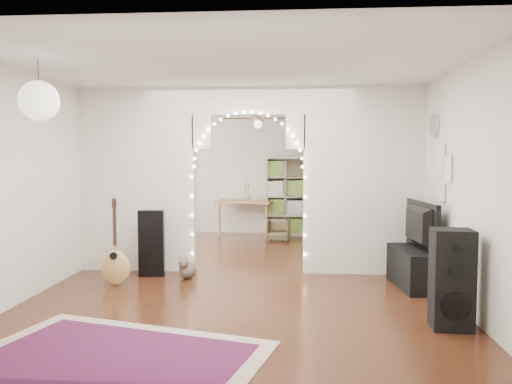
# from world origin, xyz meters

# --- Properties ---
(floor) EXTENTS (7.50, 7.50, 0.00)m
(floor) POSITION_xyz_m (0.00, 0.00, 0.00)
(floor) COLOR black
(floor) RESTS_ON ground
(ceiling) EXTENTS (5.00, 7.50, 0.02)m
(ceiling) POSITION_xyz_m (0.00, 0.00, 2.70)
(ceiling) COLOR white
(ceiling) RESTS_ON wall_back
(wall_back) EXTENTS (5.00, 0.02, 2.70)m
(wall_back) POSITION_xyz_m (0.00, 3.75, 1.35)
(wall_back) COLOR silver
(wall_back) RESTS_ON floor
(wall_front) EXTENTS (5.00, 0.02, 2.70)m
(wall_front) POSITION_xyz_m (0.00, -3.75, 1.35)
(wall_front) COLOR silver
(wall_front) RESTS_ON floor
(wall_left) EXTENTS (0.02, 7.50, 2.70)m
(wall_left) POSITION_xyz_m (-2.50, 0.00, 1.35)
(wall_left) COLOR silver
(wall_left) RESTS_ON floor
(wall_right) EXTENTS (0.02, 7.50, 2.70)m
(wall_right) POSITION_xyz_m (2.50, 0.00, 1.35)
(wall_right) COLOR silver
(wall_right) RESTS_ON floor
(divider_wall) EXTENTS (5.00, 0.20, 2.70)m
(divider_wall) POSITION_xyz_m (0.00, 0.00, 1.42)
(divider_wall) COLOR silver
(divider_wall) RESTS_ON floor
(fairy_lights) EXTENTS (1.64, 0.04, 1.60)m
(fairy_lights) POSITION_xyz_m (0.00, -0.13, 1.55)
(fairy_lights) COLOR #FFEABF
(fairy_lights) RESTS_ON divider_wall
(window) EXTENTS (0.04, 1.20, 1.40)m
(window) POSITION_xyz_m (-2.47, 1.80, 1.50)
(window) COLOR white
(window) RESTS_ON wall_left
(wall_clock) EXTENTS (0.03, 0.31, 0.31)m
(wall_clock) POSITION_xyz_m (2.48, -0.60, 2.10)
(wall_clock) COLOR white
(wall_clock) RESTS_ON wall_right
(picture_frames) EXTENTS (0.02, 0.50, 0.70)m
(picture_frames) POSITION_xyz_m (2.48, -1.00, 1.50)
(picture_frames) COLOR white
(picture_frames) RESTS_ON wall_right
(paper_lantern) EXTENTS (0.40, 0.40, 0.40)m
(paper_lantern) POSITION_xyz_m (-1.90, -2.40, 2.25)
(paper_lantern) COLOR white
(paper_lantern) RESTS_ON ceiling
(ceiling_fan) EXTENTS (1.10, 1.10, 0.30)m
(ceiling_fan) POSITION_xyz_m (0.00, 2.00, 2.40)
(ceiling_fan) COLOR #C79042
(ceiling_fan) RESTS_ON ceiling
(area_rug) EXTENTS (2.84, 2.40, 0.02)m
(area_rug) POSITION_xyz_m (-0.88, -3.40, 0.01)
(area_rug) COLOR maroon
(area_rug) RESTS_ON floor
(guitar_case) EXTENTS (0.37, 0.15, 0.94)m
(guitar_case) POSITION_xyz_m (-1.34, -0.42, 0.47)
(guitar_case) COLOR black
(guitar_case) RESTS_ON floor
(acoustic_guitar) EXTENTS (0.41, 0.24, 0.97)m
(acoustic_guitar) POSITION_xyz_m (-1.67, -0.96, 0.43)
(acoustic_guitar) COLOR tan
(acoustic_guitar) RESTS_ON floor
(tabby_cat) EXTENTS (0.27, 0.53, 0.35)m
(tabby_cat) POSITION_xyz_m (-0.82, -0.52, 0.14)
(tabby_cat) COLOR brown
(tabby_cat) RESTS_ON floor
(floor_speaker) EXTENTS (0.40, 0.36, 0.99)m
(floor_speaker) POSITION_xyz_m (2.20, -2.33, 0.49)
(floor_speaker) COLOR black
(floor_speaker) RESTS_ON floor
(media_console) EXTENTS (0.49, 1.03, 0.50)m
(media_console) POSITION_xyz_m (2.20, -0.77, 0.25)
(media_console) COLOR black
(media_console) RESTS_ON floor
(tv) EXTENTS (0.24, 1.08, 0.62)m
(tv) POSITION_xyz_m (2.20, -0.77, 0.81)
(tv) COLOR black
(tv) RESTS_ON media_console
(bookcase) EXTENTS (1.66, 0.46, 1.69)m
(bookcase) POSITION_xyz_m (0.90, 3.50, 0.84)
(bookcase) COLOR #C1B38C
(bookcase) RESTS_ON floor
(dining_table) EXTENTS (1.32, 1.00, 0.76)m
(dining_table) POSITION_xyz_m (-0.35, 3.50, 0.68)
(dining_table) COLOR brown
(dining_table) RESTS_ON floor
(flower_vase) EXTENTS (0.21, 0.21, 0.19)m
(flower_vase) POSITION_xyz_m (-0.35, 3.50, 0.85)
(flower_vase) COLOR silver
(flower_vase) RESTS_ON dining_table
(dining_chair_left) EXTENTS (0.49, 0.50, 0.42)m
(dining_chair_left) POSITION_xyz_m (0.36, 2.77, 0.21)
(dining_chair_left) COLOR brown
(dining_chair_left) RESTS_ON floor
(dining_chair_right) EXTENTS (0.63, 0.64, 0.45)m
(dining_chair_right) POSITION_xyz_m (1.20, 1.75, 0.22)
(dining_chair_right) COLOR brown
(dining_chair_right) RESTS_ON floor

